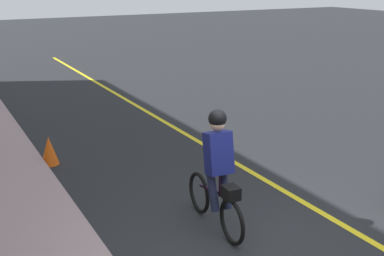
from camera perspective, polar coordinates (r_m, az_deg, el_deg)
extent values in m
cube|color=yellow|center=(7.74, 17.87, -11.11)|extent=(36.00, 0.12, 0.01)
torus|color=black|center=(7.73, 0.82, -7.53)|extent=(0.66, 0.10, 0.66)
torus|color=black|center=(6.90, 4.67, -10.84)|extent=(0.66, 0.10, 0.66)
cube|color=black|center=(7.20, 2.66, -7.32)|extent=(0.93, 0.10, 0.24)
cylinder|color=black|center=(7.02, 3.24, -6.66)|extent=(0.03, 0.03, 0.35)
cube|color=navy|center=(6.88, 3.11, -2.89)|extent=(0.36, 0.38, 0.63)
sphere|color=tan|center=(6.79, 2.97, 0.57)|extent=(0.22, 0.22, 0.22)
sphere|color=black|center=(6.77, 2.98, 1.13)|extent=(0.26, 0.26, 0.26)
cylinder|color=#191E38|center=(7.02, 2.39, -7.09)|extent=(0.34, 0.14, 0.65)
cylinder|color=#191E38|center=(7.11, 3.84, -6.80)|extent=(0.34, 0.14, 0.65)
cube|color=black|center=(6.75, 4.55, -7.52)|extent=(0.25, 0.22, 0.18)
cone|color=#E65510|center=(10.04, -16.30, -2.53)|extent=(0.36, 0.36, 0.58)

